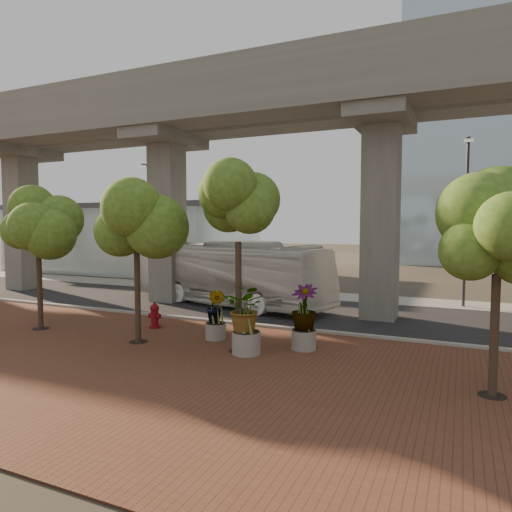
% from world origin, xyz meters
% --- Properties ---
extents(ground, '(160.00, 160.00, 0.00)m').
position_xyz_m(ground, '(0.00, 0.00, 0.00)').
color(ground, '#353227').
rests_on(ground, ground).
extents(brick_plaza, '(70.00, 13.00, 0.06)m').
position_xyz_m(brick_plaza, '(0.00, -8.00, 0.03)').
color(brick_plaza, brown).
rests_on(brick_plaza, ground).
extents(asphalt_road, '(90.00, 8.00, 0.04)m').
position_xyz_m(asphalt_road, '(0.00, 2.00, 0.02)').
color(asphalt_road, black).
rests_on(asphalt_road, ground).
extents(curb_strip, '(70.00, 0.25, 0.16)m').
position_xyz_m(curb_strip, '(0.00, -2.00, 0.08)').
color(curb_strip, '#98968D').
rests_on(curb_strip, ground).
extents(far_sidewalk, '(90.00, 3.00, 0.06)m').
position_xyz_m(far_sidewalk, '(0.00, 7.50, 0.03)').
color(far_sidewalk, '#98968D').
rests_on(far_sidewalk, ground).
extents(transit_viaduct, '(72.00, 5.60, 12.40)m').
position_xyz_m(transit_viaduct, '(0.00, 2.00, 7.29)').
color(transit_viaduct, gray).
rests_on(transit_viaduct, ground).
extents(station_pavilion, '(23.00, 13.00, 6.30)m').
position_xyz_m(station_pavilion, '(-20.00, 16.00, 3.22)').
color(station_pavilion, silver).
rests_on(station_pavilion, ground).
extents(transit_bus, '(12.98, 6.17, 3.52)m').
position_xyz_m(transit_bus, '(-2.36, 2.30, 1.76)').
color(transit_bus, silver).
rests_on(transit_bus, ground).
extents(fire_hydrant, '(0.55, 0.49, 1.09)m').
position_xyz_m(fire_hydrant, '(-2.39, -4.12, 0.58)').
color(fire_hydrant, maroon).
rests_on(fire_hydrant, ground).
extents(planter_front, '(2.18, 2.18, 2.40)m').
position_xyz_m(planter_front, '(2.88, -6.05, 1.51)').
color(planter_front, '#A8A297').
rests_on(planter_front, ground).
extents(planter_right, '(2.15, 2.15, 2.30)m').
position_xyz_m(planter_right, '(4.49, -4.69, 1.45)').
color(planter_right, gray).
rests_on(planter_right, ground).
extents(planter_left, '(1.76, 1.76, 1.94)m').
position_xyz_m(planter_left, '(0.94, -4.73, 1.24)').
color(planter_left, '#9B968C').
rests_on(planter_left, ground).
extents(street_tree_far_west, '(3.59, 3.59, 5.92)m').
position_xyz_m(street_tree_far_west, '(-6.69, -6.25, 4.33)').
color(street_tree_far_west, '#433326').
rests_on(street_tree_far_west, ground).
extents(street_tree_near_west, '(3.69, 3.69, 6.37)m').
position_xyz_m(street_tree_near_west, '(-1.50, -6.32, 4.73)').
color(street_tree_near_west, '#433326').
rests_on(street_tree_near_west, ground).
extents(street_tree_near_east, '(3.55, 3.55, 6.49)m').
position_xyz_m(street_tree_near_east, '(2.50, -5.88, 4.91)').
color(street_tree_near_east, '#433326').
rests_on(street_tree_near_east, ground).
extents(street_tree_far_east, '(3.52, 3.52, 5.80)m').
position_xyz_m(street_tree_far_east, '(10.32, -6.87, 4.23)').
color(street_tree_far_east, '#433326').
rests_on(street_tree_far_east, ground).
extents(streetlamp_west, '(0.43, 1.24, 8.59)m').
position_xyz_m(streetlamp_west, '(-10.60, 6.61, 5.01)').
color(streetlamp_west, '#323237').
rests_on(streetlamp_west, ground).
extents(streetlamp_east, '(0.44, 1.28, 8.87)m').
position_xyz_m(streetlamp_east, '(9.66, 6.83, 5.17)').
color(streetlamp_east, '#2E2E33').
rests_on(streetlamp_east, ground).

